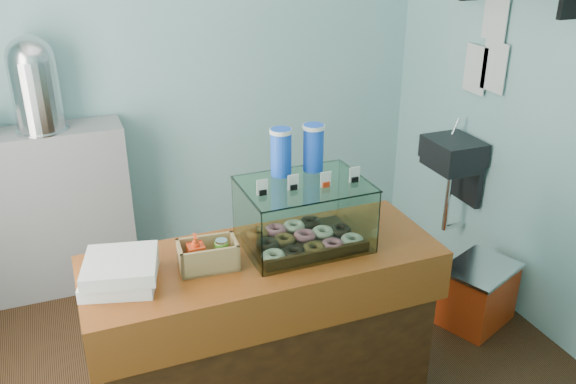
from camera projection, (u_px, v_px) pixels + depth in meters
name	position (u px, v px, depth m)	size (l,w,h in m)	color
ground	(251.00, 377.00, 3.30)	(3.50, 3.50, 0.00)	black
room_shell	(246.00, 62.00, 2.61)	(3.54, 3.04, 2.82)	#83BFBF
counter	(265.00, 335.00, 2.90)	(1.60, 0.60, 0.90)	#47240D
back_shelf	(50.00, 212.00, 3.89)	(1.00, 0.32, 1.10)	gray
display_case	(302.00, 208.00, 2.76)	(0.56, 0.41, 0.52)	#321E0F
condiment_crate	(207.00, 255.00, 2.60)	(0.26, 0.17, 0.17)	#A27C51
pastry_boxes	(120.00, 271.00, 2.48)	(0.36, 0.36, 0.12)	white
coffee_urn	(34.00, 82.00, 3.55)	(0.31, 0.31, 0.57)	silver
red_cooler	(478.00, 294.00, 3.69)	(0.53, 0.48, 0.38)	red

